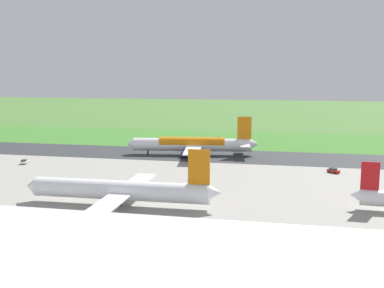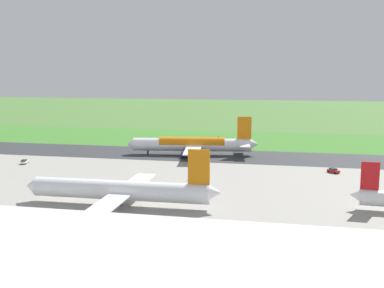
{
  "view_description": "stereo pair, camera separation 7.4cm",
  "coord_description": "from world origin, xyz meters",
  "px_view_note": "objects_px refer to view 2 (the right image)",
  "views": [
    {
      "loc": [
        -38.8,
        180.16,
        32.89
      ],
      "look_at": [
        -1.11,
        0.0,
        4.5
      ],
      "focal_mm": 42.82,
      "sensor_mm": 36.0,
      "label": 1
    },
    {
      "loc": [
        -38.88,
        180.15,
        32.89
      ],
      "look_at": [
        -1.11,
        0.0,
        4.5
      ],
      "focal_mm": 42.82,
      "sensor_mm": 36.0,
      "label": 2
    }
  ],
  "objects_px": {
    "service_truck_fuel": "(200,176)",
    "no_stopping_sign": "(218,139)",
    "service_car_ops": "(333,171)",
    "airliner_main": "(193,144)",
    "traffic_cone_orange": "(213,140)",
    "airliner_parked_mid": "(121,190)",
    "service_car_followme": "(24,162)"
  },
  "relations": [
    {
      "from": "service_truck_fuel",
      "to": "no_stopping_sign",
      "type": "relative_size",
      "value": 2.63
    },
    {
      "from": "airliner_main",
      "to": "service_truck_fuel",
      "type": "distance_m",
      "value": 44.69
    },
    {
      "from": "service_car_followme",
      "to": "traffic_cone_orange",
      "type": "distance_m",
      "value": 94.31
    },
    {
      "from": "airliner_parked_mid",
      "to": "service_car_ops",
      "type": "bearing_deg",
      "value": -137.66
    },
    {
      "from": "service_truck_fuel",
      "to": "service_car_ops",
      "type": "distance_m",
      "value": 45.75
    },
    {
      "from": "airliner_main",
      "to": "service_truck_fuel",
      "type": "relative_size",
      "value": 8.72
    },
    {
      "from": "airliner_parked_mid",
      "to": "service_car_followme",
      "type": "relative_size",
      "value": 11.33
    },
    {
      "from": "traffic_cone_orange",
      "to": "service_truck_fuel",
      "type": "bearing_deg",
      "value": 96.65
    },
    {
      "from": "airliner_main",
      "to": "no_stopping_sign",
      "type": "bearing_deg",
      "value": -96.68
    },
    {
      "from": "service_truck_fuel",
      "to": "service_car_ops",
      "type": "relative_size",
      "value": 1.46
    },
    {
      "from": "service_truck_fuel",
      "to": "no_stopping_sign",
      "type": "distance_m",
      "value": 82.69
    },
    {
      "from": "service_car_followme",
      "to": "service_truck_fuel",
      "type": "relative_size",
      "value": 0.73
    },
    {
      "from": "service_truck_fuel",
      "to": "service_car_ops",
      "type": "height_order",
      "value": "service_truck_fuel"
    },
    {
      "from": "service_truck_fuel",
      "to": "traffic_cone_orange",
      "type": "bearing_deg",
      "value": -83.35
    },
    {
      "from": "service_car_followme",
      "to": "no_stopping_sign",
      "type": "distance_m",
      "value": 93.54
    },
    {
      "from": "airliner_main",
      "to": "traffic_cone_orange",
      "type": "distance_m",
      "value": 43.24
    },
    {
      "from": "service_car_followme",
      "to": "traffic_cone_orange",
      "type": "height_order",
      "value": "service_car_followme"
    },
    {
      "from": "airliner_parked_mid",
      "to": "service_car_followme",
      "type": "bearing_deg",
      "value": -38.94
    },
    {
      "from": "airliner_parked_mid",
      "to": "service_car_followme",
      "type": "xyz_separation_m",
      "value": [
        54.14,
        -43.74,
        -3.25
      ]
    },
    {
      "from": "service_car_ops",
      "to": "no_stopping_sign",
      "type": "distance_m",
      "value": 79.71
    },
    {
      "from": "no_stopping_sign",
      "to": "traffic_cone_orange",
      "type": "relative_size",
      "value": 4.29
    },
    {
      "from": "airliner_main",
      "to": "service_truck_fuel",
      "type": "bearing_deg",
      "value": 104.74
    },
    {
      "from": "no_stopping_sign",
      "to": "traffic_cone_orange",
      "type": "bearing_deg",
      "value": -48.55
    },
    {
      "from": "airliner_main",
      "to": "traffic_cone_orange",
      "type": "height_order",
      "value": "airliner_main"
    },
    {
      "from": "service_car_ops",
      "to": "service_truck_fuel",
      "type": "bearing_deg",
      "value": 24.6
    },
    {
      "from": "no_stopping_sign",
      "to": "traffic_cone_orange",
      "type": "height_order",
      "value": "no_stopping_sign"
    },
    {
      "from": "service_car_ops",
      "to": "traffic_cone_orange",
      "type": "bearing_deg",
      "value": -52.43
    },
    {
      "from": "service_car_ops",
      "to": "no_stopping_sign",
      "type": "bearing_deg",
      "value": -52.67
    },
    {
      "from": "airliner_parked_mid",
      "to": "service_car_ops",
      "type": "xyz_separation_m",
      "value": [
        -55.75,
        -50.8,
        -3.25
      ]
    },
    {
      "from": "traffic_cone_orange",
      "to": "service_car_followme",
      "type": "bearing_deg",
      "value": 51.85
    },
    {
      "from": "airliner_main",
      "to": "airliner_parked_mid",
      "type": "relative_size",
      "value": 1.06
    },
    {
      "from": "airliner_main",
      "to": "service_truck_fuel",
      "type": "height_order",
      "value": "airliner_main"
    }
  ]
}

